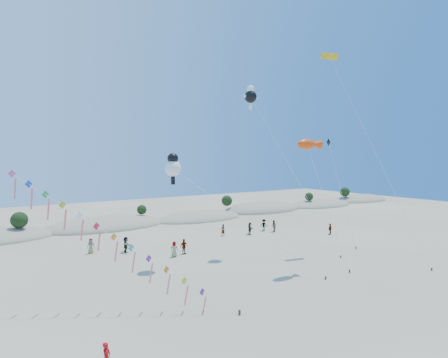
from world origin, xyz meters
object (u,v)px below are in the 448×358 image
at_px(kite_train, 14,177).
at_px(flyer_foreground, 106,357).
at_px(fish_kite, 309,145).
at_px(parafoil_kite, 331,60).

distance_m(kite_train, flyer_foreground, 15.39).
relative_size(kite_train, flyer_foreground, 15.32).
height_order(fish_kite, flyer_foreground, fish_kite).
relative_size(fish_kite, flyer_foreground, 8.15).
distance_m(parafoil_kite, flyer_foreground, 39.42).
xyz_separation_m(kite_train, flyer_foreground, (2.78, -12.43, -8.63)).
bearing_deg(kite_train, parafoil_kite, -0.69).
bearing_deg(fish_kite, flyer_foreground, -161.89).
xyz_separation_m(fish_kite, flyer_foreground, (-21.90, -7.16, -11.29)).
relative_size(kite_train, parafoil_kite, 1.02).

